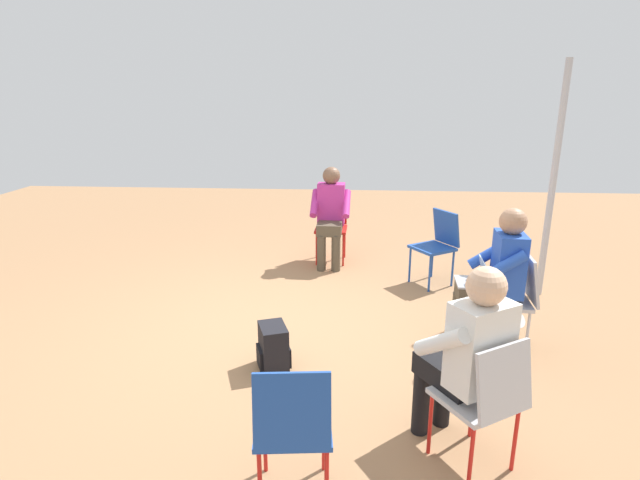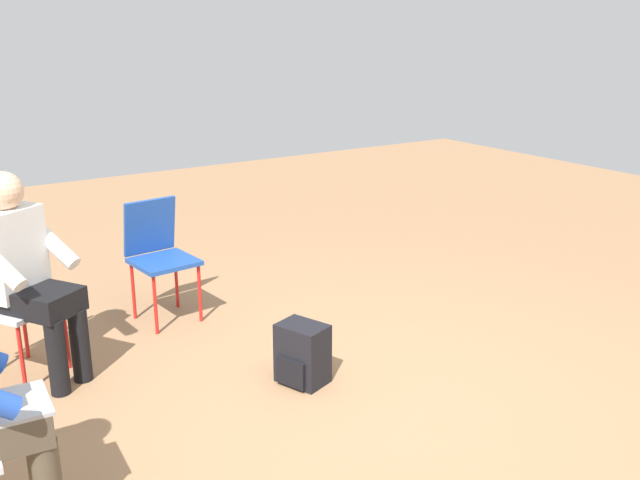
% 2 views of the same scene
% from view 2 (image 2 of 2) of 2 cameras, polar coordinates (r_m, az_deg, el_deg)
% --- Properties ---
extents(ground_plane, '(14.00, 14.00, 0.00)m').
position_cam_2_polar(ground_plane, '(3.84, 3.96, -14.87)').
color(ground_plane, '#99704C').
extents(chair_northeast, '(0.58, 0.56, 0.85)m').
position_cam_2_polar(chair_northeast, '(4.56, -23.68, -4.08)').
color(chair_northeast, '#B7B7BC').
rests_on(chair_northeast, ground).
extents(chair_east, '(0.47, 0.44, 0.85)m').
position_cam_2_polar(chair_east, '(5.11, -12.77, -0.86)').
color(chair_east, '#1E4799').
rests_on(chair_east, ground).
extents(person_in_white, '(0.63, 0.62, 1.24)m').
position_cam_2_polar(person_in_white, '(4.38, -22.53, -2.04)').
color(person_in_white, black).
rests_on(person_in_white, ground).
extents(backpack_near_laptop_user, '(0.33, 0.30, 0.36)m').
position_cam_2_polar(backpack_near_laptop_user, '(4.21, -1.40, -9.34)').
color(backpack_near_laptop_user, black).
rests_on(backpack_near_laptop_user, ground).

